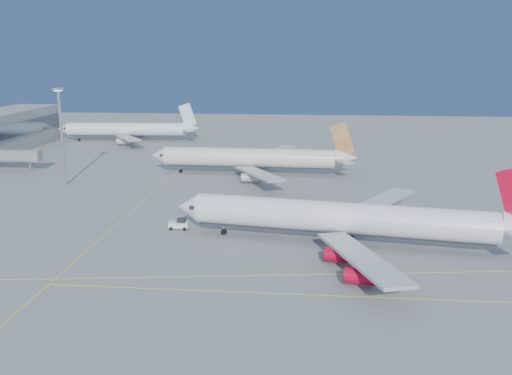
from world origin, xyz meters
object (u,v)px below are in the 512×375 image
Objects in this scene: light_mast at (61,129)px; airliner_third at (129,130)px; airliner_etihad at (253,158)px; pushback_tug at (179,224)px; airliner_virgin at (348,219)px.

airliner_third is at bearing 95.46° from light_mast.
pushback_tug is (-10.01, -57.31, -4.00)m from airliner_etihad.
airliner_etihad is at bearing -50.70° from airliner_third.
airliner_virgin is at bearing -60.51° from airliner_third.
airliner_virgin is at bearing -67.75° from airliner_etihad.
airliner_etihad is at bearing 79.53° from pushback_tug.
airliner_third is at bearing 134.41° from airliner_etihad.
airliner_virgin is 2.57× the size of light_mast.
light_mast is (-51.33, -19.91, 10.92)m from airliner_etihad.
light_mast is at bearing 137.29° from pushback_tug.
airliner_virgin reaches higher than airliner_etihad.
pushback_tug is at bearing 178.02° from airliner_virgin.
airliner_virgin reaches higher than airliner_third.
light_mast is (7.90, -82.59, 11.09)m from airliner_third.
airliner_etihad is at bearing 120.23° from airliner_virgin.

